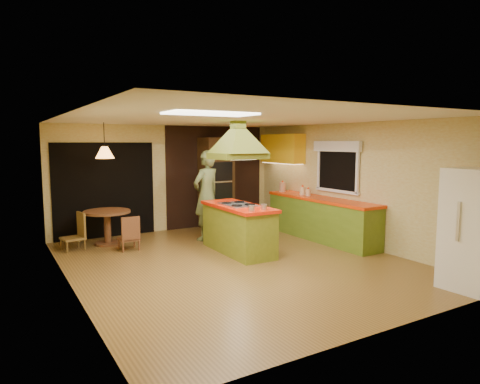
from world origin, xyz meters
TOP-DOWN VIEW (x-y plane):
  - ground at (0.00, 0.00)m, footprint 6.50×6.50m
  - room_walls at (0.00, 0.00)m, footprint 5.50×6.50m
  - ceiling_plane at (0.00, 0.00)m, footprint 6.50×6.50m
  - brick_panel at (1.25, 3.23)m, footprint 2.64×0.03m
  - nook_opening at (-1.50, 3.23)m, footprint 2.20×0.03m
  - right_counter at (2.45, 0.60)m, footprint 0.62×3.05m
  - upper_cabinets at (2.57, 2.20)m, footprint 0.34×1.40m
  - window_right at (2.70, 0.40)m, footprint 0.12×1.35m
  - fluor_panel at (-1.10, -1.20)m, footprint 1.20×0.60m
  - kitchen_island at (0.37, 0.59)m, footprint 0.77×1.85m
  - range_hood at (0.37, 0.59)m, footprint 1.02×0.76m
  - man at (0.32, 1.85)m, footprint 0.82×0.68m
  - refrigerator at (2.21, -2.91)m, footprint 0.75×0.72m
  - wall_oven at (1.12, 2.95)m, footprint 0.77×0.64m
  - dining_table at (-1.65, 2.49)m, footprint 0.94×0.94m
  - chair_left at (-2.35, 2.39)m, footprint 0.46×0.46m
  - chair_near at (-1.40, 1.84)m, footprint 0.37×0.37m
  - pendant_lamp at (-1.65, 2.49)m, footprint 0.42×0.42m
  - canister_large at (2.40, 1.94)m, footprint 0.17×0.17m
  - canister_medium at (2.40, 1.17)m, footprint 0.15×0.15m
  - canister_small at (2.40, 0.97)m, footprint 0.14×0.14m

SIDE VIEW (x-z plane):
  - ground at x=0.00m, z-range 0.00..0.00m
  - chair_near at x=-1.40m, z-range 0.00..0.68m
  - chair_left at x=-2.35m, z-range 0.00..0.73m
  - right_counter at x=2.45m, z-range 0.00..0.92m
  - kitchen_island at x=0.37m, z-range 0.00..0.93m
  - dining_table at x=-1.65m, z-range 0.14..0.85m
  - refrigerator at x=2.21m, z-range 0.00..1.75m
  - man at x=0.32m, z-range 0.00..1.94m
  - canister_small at x=2.40m, z-range 0.92..1.07m
  - canister_medium at x=2.40m, z-range 0.92..1.10m
  - canister_large at x=2.40m, z-range 0.92..1.14m
  - nook_opening at x=-1.50m, z-range 0.00..2.10m
  - wall_oven at x=1.12m, z-range 0.00..2.22m
  - room_walls at x=0.00m, z-range -2.00..4.50m
  - brick_panel at x=1.25m, z-range 0.00..2.50m
  - window_right at x=2.70m, z-range 1.24..2.30m
  - pendant_lamp at x=-1.65m, z-range 1.78..2.02m
  - upper_cabinets at x=2.57m, z-range 1.60..2.30m
  - range_hood at x=0.37m, z-range 1.86..2.65m
  - fluor_panel at x=-1.10m, z-range 2.47..2.50m
  - ceiling_plane at x=0.00m, z-range 2.50..2.50m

